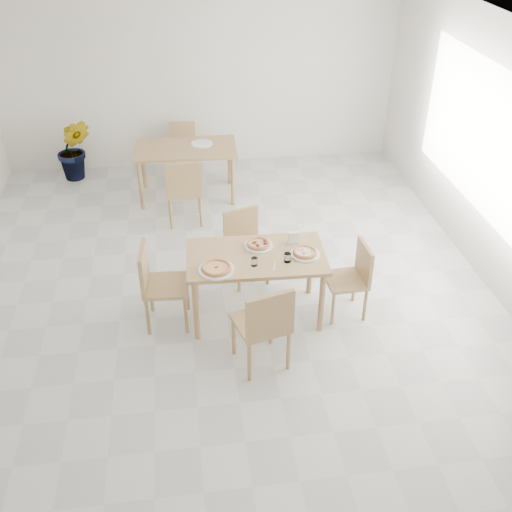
{
  "coord_description": "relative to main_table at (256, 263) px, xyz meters",
  "views": [
    {
      "loc": [
        -0.36,
        -5.49,
        4.02
      ],
      "look_at": [
        0.32,
        -0.52,
        0.74
      ],
      "focal_mm": 42.0,
      "sensor_mm": 36.0,
      "label": 1
    }
  ],
  "objects": [
    {
      "name": "chair_south",
      "position": [
        -0.03,
        -0.81,
        -0.12
      ],
      "size": [
        0.57,
        0.57,
        0.93
      ],
      "rotation": [
        0.0,
        0.0,
        3.41
      ],
      "color": "tan",
      "rests_on": "ground"
    },
    {
      "name": "pizza_pepperoni",
      "position": [
        0.05,
        0.16,
        0.12
      ],
      "size": [
        0.31,
        0.31,
        0.03
      ],
      "rotation": [
        0.0,
        0.0,
        -0.33
      ],
      "color": "tan",
      "rests_on": "plate_pepperoni"
    },
    {
      "name": "plate_pepperoni",
      "position": [
        0.05,
        0.16,
        0.1
      ],
      "size": [
        0.3,
        0.3,
        0.02
      ],
      "primitive_type": "cylinder",
      "color": "white",
      "rests_on": "main_table"
    },
    {
      "name": "room",
      "position": [
        2.66,
        0.82,
        0.84
      ],
      "size": [
        7.28,
        7.0,
        7.0
      ],
      "color": "silver",
      "rests_on": "ground"
    },
    {
      "name": "chair_north",
      "position": [
        -0.03,
        0.73,
        -0.18
      ],
      "size": [
        0.51,
        0.51,
        0.83
      ],
      "rotation": [
        0.0,
        0.0,
        0.28
      ],
      "color": "tan",
      "rests_on": "ground"
    },
    {
      "name": "tumbler_a",
      "position": [
        0.29,
        -0.15,
        0.14
      ],
      "size": [
        0.07,
        0.07,
        0.09
      ],
      "primitive_type": "cylinder",
      "color": "white",
      "rests_on": "main_table"
    },
    {
      "name": "napkin_holder",
      "position": [
        0.41,
        0.18,
        0.15
      ],
      "size": [
        0.12,
        0.06,
        0.13
      ],
      "rotation": [
        0.0,
        0.0,
        0.04
      ],
      "color": "silver",
      "rests_on": "main_table"
    },
    {
      "name": "fork_b",
      "position": [
        0.28,
        0.05,
        0.09
      ],
      "size": [
        0.03,
        0.17,
        0.01
      ],
      "primitive_type": "cube",
      "rotation": [
        0.0,
        0.0,
        -0.08
      ],
      "color": "silver",
      "rests_on": "main_table"
    },
    {
      "name": "plate_margherita",
      "position": [
        -0.41,
        -0.22,
        0.1
      ],
      "size": [
        0.35,
        0.35,
        0.02
      ],
      "primitive_type": "cylinder",
      "color": "white",
      "rests_on": "main_table"
    },
    {
      "name": "second_table",
      "position": [
        -0.6,
        2.85,
        0.0
      ],
      "size": [
        1.43,
        0.85,
        0.75
      ],
      "rotation": [
        0.0,
        0.0,
        -0.03
      ],
      "color": "tan",
      "rests_on": "ground"
    },
    {
      "name": "pizza_margherita",
      "position": [
        -0.41,
        -0.22,
        0.12
      ],
      "size": [
        0.38,
        0.38,
        0.03
      ],
      "rotation": [
        0.0,
        0.0,
        -0.39
      ],
      "color": "tan",
      "rests_on": "plate_margherita"
    },
    {
      "name": "tumbler_b",
      "position": [
        -0.04,
        -0.18,
        0.13
      ],
      "size": [
        0.06,
        0.06,
        0.08
      ],
      "primitive_type": "cylinder",
      "color": "white",
      "rests_on": "main_table"
    },
    {
      "name": "potted_plant",
      "position": [
        -2.24,
        3.67,
        -0.19
      ],
      "size": [
        0.52,
        0.42,
        0.95
      ],
      "primitive_type": "imported",
      "rotation": [
        0.0,
        0.0,
        -0.0
      ],
      "color": "#1D6122",
      "rests_on": "ground"
    },
    {
      "name": "main_table",
      "position": [
        0.0,
        0.0,
        0.0
      ],
      "size": [
        1.42,
        0.84,
        0.75
      ],
      "rotation": [
        0.0,
        0.0,
        -0.03
      ],
      "color": "tan",
      "rests_on": "ground"
    },
    {
      "name": "plate_mushroom",
      "position": [
        0.49,
        -0.06,
        0.1
      ],
      "size": [
        0.3,
        0.3,
        0.02
      ],
      "primitive_type": "cylinder",
      "color": "white",
      "rests_on": "main_table"
    },
    {
      "name": "chair_back_n",
      "position": [
        -0.62,
        3.64,
        -0.2
      ],
      "size": [
        0.4,
        0.4,
        0.79
      ],
      "rotation": [
        0.0,
        0.0,
        0.04
      ],
      "color": "tan",
      "rests_on": "ground"
    },
    {
      "name": "chair_east",
      "position": [
        1.0,
        -0.09,
        -0.18
      ],
      "size": [
        0.43,
        0.43,
        0.82
      ],
      "rotation": [
        0.0,
        0.0,
        -1.52
      ],
      "color": "tan",
      "rests_on": "ground"
    },
    {
      "name": "pizza_mushroom",
      "position": [
        0.49,
        -0.06,
        0.12
      ],
      "size": [
        0.28,
        0.28,
        0.03
      ],
      "rotation": [
        0.0,
        0.0,
        0.17
      ],
      "color": "tan",
      "rests_on": "plate_mushroom"
    },
    {
      "name": "chair_west",
      "position": [
        -1.0,
        0.01,
        -0.13
      ],
      "size": [
        0.48,
        0.48,
        0.91
      ],
      "rotation": [
        0.0,
        0.0,
        1.5
      ],
      "color": "tan",
      "rests_on": "ground"
    },
    {
      "name": "chair_back_s",
      "position": [
        -0.66,
        2.04,
        -0.12
      ],
      "size": [
        0.46,
        0.46,
        0.93
      ],
      "rotation": [
        0.0,
        0.0,
        3.14
      ],
      "color": "tan",
      "rests_on": "ground"
    },
    {
      "name": "plate_empty",
      "position": [
        -0.37,
        2.93,
        0.1
      ],
      "size": [
        0.3,
        0.3,
        0.02
      ],
      "primitive_type": "cylinder",
      "color": "white",
      "rests_on": "second_table"
    },
    {
      "name": "fork_a",
      "position": [
        0.15,
        -0.21,
        0.09
      ],
      "size": [
        0.07,
        0.19,
        0.01
      ],
      "primitive_type": "cube",
      "rotation": [
        0.0,
        0.0,
        -0.27
      ],
      "color": "silver",
      "rests_on": "main_table"
    }
  ]
}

